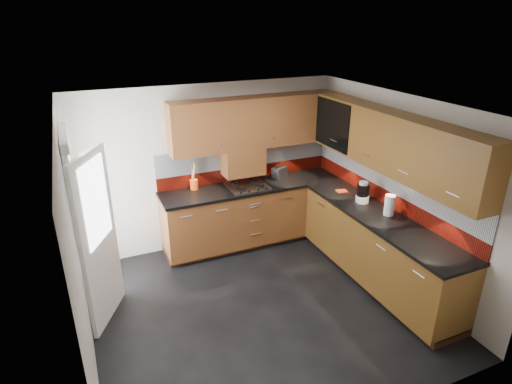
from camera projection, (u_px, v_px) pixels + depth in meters
name	position (u px, v px, depth m)	size (l,w,h in m)	color
room	(261.00, 192.00, 4.58)	(4.00, 3.80, 2.64)	black
base_cabinets	(309.00, 232.00, 5.99)	(2.70, 3.20, 0.95)	#5A3514
countertop	(310.00, 201.00, 5.79)	(2.72, 3.22, 0.04)	black
backsplash	(317.00, 173.00, 5.95)	(2.70, 3.20, 0.54)	#6A1209
upper_cabinets	(323.00, 132.00, 5.56)	(2.50, 3.20, 0.72)	#5A3514
extractor_hood	(243.00, 161.00, 6.21)	(0.60, 0.33, 0.40)	#5A3514
glass_cabinet	(341.00, 122.00, 5.97)	(0.32, 0.80, 0.66)	black
back_door	(87.00, 232.00, 4.73)	(0.42, 1.19, 2.04)	white
gas_hob	(248.00, 186.00, 6.20)	(0.57, 0.50, 0.04)	silver
utensil_pot	(194.00, 183.00, 6.08)	(0.12, 0.12, 0.42)	#D75314
toaster	(280.00, 172.00, 6.54)	(0.27, 0.22, 0.17)	silver
food_processor	(363.00, 193.00, 5.66)	(0.17, 0.17, 0.29)	white
paper_towel	(389.00, 205.00, 5.29)	(0.13, 0.13, 0.26)	white
orange_cloth	(342.00, 191.00, 6.03)	(0.15, 0.13, 0.02)	red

